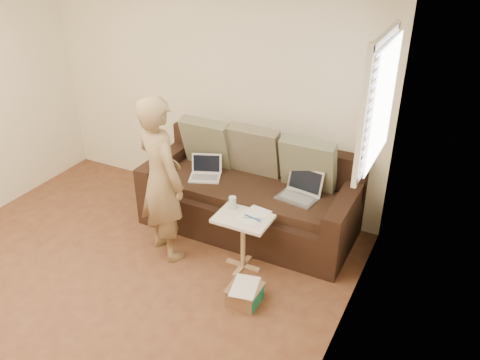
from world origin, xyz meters
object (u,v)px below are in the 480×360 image
Objects in this scene: laptop_white at (205,179)px; side_table at (243,242)px; striped_box at (245,294)px; sofa at (249,193)px; person at (161,179)px; laptop_silver at (297,199)px; drinking_glass at (232,203)px.

side_table is at bearing -58.52° from laptop_white.
striped_box is at bearing -61.62° from side_table.
sofa is at bearing 114.31° from striped_box.
person is 0.96m from side_table.
side_table is (0.78, 0.13, -0.54)m from person.
laptop_silver is 3.13× the size of drinking_glass.
laptop_silver is 1.11m from striped_box.
person is (-0.54, -0.75, 0.39)m from sofa.
laptop_white is 0.72m from drinking_glass.
person reaches higher than laptop_silver.
laptop_silver is 0.67× the size of side_table.
laptop_white reaches higher than striped_box.
person is 1.29m from striped_box.
side_table is 2.02× the size of striped_box.
drinking_glass is at bearing -60.09° from laptop_white.
drinking_glass reaches higher than laptop_silver.
laptop_silver reaches higher than striped_box.
drinking_glass is at bearing -123.97° from laptop_silver.
sofa reaches higher than laptop_white.
drinking_glass is at bearing -80.61° from sofa.
laptop_white reaches higher than side_table.
side_table is at bearing -68.68° from sofa.
drinking_glass is (0.63, 0.22, -0.20)m from person.
sofa is 3.95× the size of side_table.
laptop_silver is at bearing 47.35° from drinking_glass.
sofa is at bearing -175.67° from laptop_silver.
sofa reaches higher than striped_box.
laptop_silver is at bearing -121.52° from person.
striped_box is (1.02, -0.31, -0.73)m from person.
sofa is 7.98× the size of striped_box.
laptop_white is at bearing 134.51° from striped_box.
side_table is (-0.30, -0.58, -0.24)m from laptop_silver.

